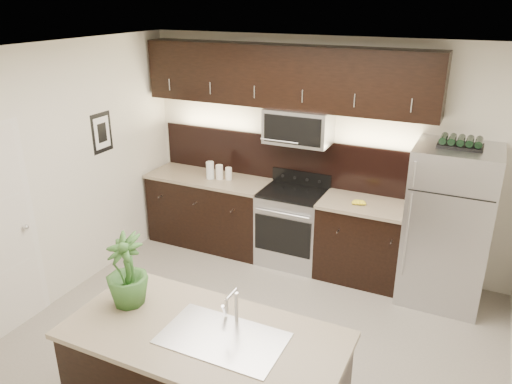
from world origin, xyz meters
TOP-DOWN VIEW (x-y plane):
  - ground at (0.00, 0.00)m, footprint 4.50×4.50m
  - room_walls at (-0.11, -0.04)m, footprint 4.52×4.02m
  - counter_run at (-0.46, 1.69)m, footprint 3.51×0.65m
  - upper_fixtures at (-0.43, 1.84)m, footprint 3.49×0.40m
  - sink_faucet at (0.32, -1.07)m, footprint 0.84×0.50m
  - refrigerator at (1.51, 1.63)m, footprint 0.83×0.75m
  - wine_rack at (1.51, 1.63)m, footprint 0.42×0.26m
  - plant at (-0.52, -1.01)m, footprint 0.38×0.38m
  - canisters at (-1.27, 1.67)m, footprint 0.32×0.16m
  - french_press at (1.17, 1.64)m, footprint 0.12×0.12m
  - bananas at (0.52, 1.61)m, footprint 0.19×0.16m

SIDE VIEW (x-z plane):
  - ground at x=0.00m, z-range 0.00..0.00m
  - counter_run at x=-0.46m, z-range 0.00..0.94m
  - refrigerator at x=1.51m, z-range 0.00..1.72m
  - sink_faucet at x=0.32m, z-range 0.81..1.10m
  - bananas at x=0.52m, z-range 0.94..0.99m
  - canisters at x=-1.27m, z-range 0.93..1.15m
  - french_press at x=1.17m, z-range 0.90..1.24m
  - plant at x=-0.52m, z-range 0.94..1.50m
  - room_walls at x=-0.11m, z-range 0.34..3.05m
  - wine_rack at x=1.51m, z-range 1.72..1.82m
  - upper_fixtures at x=-0.43m, z-range 1.31..2.97m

